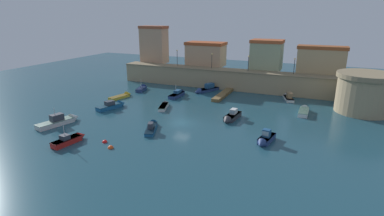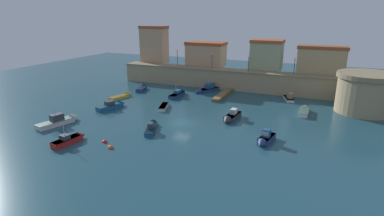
{
  "view_description": "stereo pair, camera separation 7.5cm",
  "coord_description": "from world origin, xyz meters",
  "px_view_note": "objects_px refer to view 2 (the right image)",
  "views": [
    {
      "loc": [
        19.65,
        -41.22,
        16.58
      ],
      "look_at": [
        0.0,
        4.17,
        1.26
      ],
      "focal_mm": 28.45,
      "sensor_mm": 36.0,
      "label": 1
    },
    {
      "loc": [
        19.72,
        -41.19,
        16.58
      ],
      "look_at": [
        0.0,
        4.17,
        1.26
      ],
      "focal_mm": 28.45,
      "sensor_mm": 36.0,
      "label": 2
    }
  ],
  "objects_px": {
    "mooring_buoy_1": "(111,148)",
    "moored_boat_2": "(123,96)",
    "mooring_buoy_0": "(105,142)",
    "moored_boat_6": "(164,105)",
    "quay_lamp_2": "(249,61)",
    "moored_boat_9": "(143,88)",
    "quay_lamp_0": "(177,55)",
    "quay_lamp_1": "(212,58)",
    "moored_boat_4": "(231,117)",
    "moored_boat_5": "(206,89)",
    "moored_boat_8": "(152,126)",
    "moored_boat_11": "(265,139)",
    "quay_lamp_3": "(295,64)",
    "moored_boat_10": "(113,105)",
    "moored_boat_0": "(70,139)",
    "moored_boat_12": "(179,94)",
    "moored_boat_7": "(61,121)",
    "fortress_tower": "(365,93)",
    "moored_boat_1": "(304,111)",
    "moored_boat_3": "(288,97)"
  },
  "relations": [
    {
      "from": "fortress_tower",
      "to": "quay_lamp_2",
      "type": "xyz_separation_m",
      "value": [
        -22.4,
        7.83,
        3.16
      ]
    },
    {
      "from": "quay_lamp_2",
      "to": "moored_boat_7",
      "type": "distance_m",
      "value": 40.29
    },
    {
      "from": "moored_boat_7",
      "to": "quay_lamp_1",
      "type": "bearing_deg",
      "value": -7.39
    },
    {
      "from": "moored_boat_1",
      "to": "moored_boat_5",
      "type": "bearing_deg",
      "value": 70.99
    },
    {
      "from": "moored_boat_1",
      "to": "mooring_buoy_1",
      "type": "relative_size",
      "value": 7.88
    },
    {
      "from": "quay_lamp_2",
      "to": "moored_boat_10",
      "type": "height_order",
      "value": "quay_lamp_2"
    },
    {
      "from": "moored_boat_10",
      "to": "mooring_buoy_0",
      "type": "distance_m",
      "value": 16.0
    },
    {
      "from": "moored_boat_5",
      "to": "moored_boat_9",
      "type": "xyz_separation_m",
      "value": [
        -13.92,
        -4.14,
        -0.13
      ]
    },
    {
      "from": "moored_boat_3",
      "to": "moored_boat_10",
      "type": "bearing_deg",
      "value": 105.32
    },
    {
      "from": "fortress_tower",
      "to": "moored_boat_8",
      "type": "relative_size",
      "value": 1.51
    },
    {
      "from": "quay_lamp_1",
      "to": "moored_boat_5",
      "type": "xyz_separation_m",
      "value": [
        0.39,
        -4.8,
        -6.28
      ]
    },
    {
      "from": "moored_boat_11",
      "to": "moored_boat_12",
      "type": "distance_m",
      "value": 27.67
    },
    {
      "from": "quay_lamp_3",
      "to": "moored_boat_8",
      "type": "height_order",
      "value": "quay_lamp_3"
    },
    {
      "from": "quay_lamp_0",
      "to": "quay_lamp_1",
      "type": "height_order",
      "value": "quay_lamp_0"
    },
    {
      "from": "moored_boat_4",
      "to": "mooring_buoy_0",
      "type": "relative_size",
      "value": 8.12
    },
    {
      "from": "moored_boat_6",
      "to": "moored_boat_7",
      "type": "xyz_separation_m",
      "value": [
        -10.68,
        -14.36,
        0.2
      ]
    },
    {
      "from": "mooring_buoy_0",
      "to": "moored_boat_5",
      "type": "bearing_deg",
      "value": 85.64
    },
    {
      "from": "fortress_tower",
      "to": "mooring_buoy_0",
      "type": "bearing_deg",
      "value": -139.0
    },
    {
      "from": "quay_lamp_1",
      "to": "moored_boat_5",
      "type": "height_order",
      "value": "quay_lamp_1"
    },
    {
      "from": "quay_lamp_2",
      "to": "moored_boat_11",
      "type": "relative_size",
      "value": 0.73
    },
    {
      "from": "mooring_buoy_1",
      "to": "moored_boat_11",
      "type": "bearing_deg",
      "value": 28.18
    },
    {
      "from": "quay_lamp_3",
      "to": "mooring_buoy_0",
      "type": "height_order",
      "value": "quay_lamp_3"
    },
    {
      "from": "quay_lamp_1",
      "to": "moored_boat_8",
      "type": "distance_m",
      "value": 30.16
    },
    {
      "from": "moored_boat_10",
      "to": "moored_boat_11",
      "type": "height_order",
      "value": "moored_boat_10"
    },
    {
      "from": "moored_boat_12",
      "to": "mooring_buoy_0",
      "type": "height_order",
      "value": "moored_boat_12"
    },
    {
      "from": "fortress_tower",
      "to": "moored_boat_1",
      "type": "xyz_separation_m",
      "value": [
        -9.32,
        -4.38,
        -3.16
      ]
    },
    {
      "from": "moored_boat_0",
      "to": "moored_boat_12",
      "type": "distance_m",
      "value": 28.0
    },
    {
      "from": "quay_lamp_0",
      "to": "moored_boat_4",
      "type": "relative_size",
      "value": 0.7
    },
    {
      "from": "quay_lamp_1",
      "to": "moored_boat_3",
      "type": "relative_size",
      "value": 0.63
    },
    {
      "from": "quay_lamp_2",
      "to": "moored_boat_2",
      "type": "xyz_separation_m",
      "value": [
        -22.3,
        -16.1,
        -6.45
      ]
    },
    {
      "from": "moored_boat_9",
      "to": "moored_boat_12",
      "type": "bearing_deg",
      "value": -114.59
    },
    {
      "from": "quay_lamp_1",
      "to": "moored_boat_6",
      "type": "relative_size",
      "value": 0.62
    },
    {
      "from": "moored_boat_8",
      "to": "moored_boat_9",
      "type": "relative_size",
      "value": 1.21
    },
    {
      "from": "quay_lamp_3",
      "to": "mooring_buoy_1",
      "type": "distance_m",
      "value": 42.57
    },
    {
      "from": "mooring_buoy_0",
      "to": "moored_boat_6",
      "type": "bearing_deg",
      "value": 91.1
    },
    {
      "from": "quay_lamp_1",
      "to": "moored_boat_6",
      "type": "xyz_separation_m",
      "value": [
        -2.37,
        -19.05,
        -6.44
      ]
    },
    {
      "from": "quay_lamp_3",
      "to": "moored_boat_10",
      "type": "bearing_deg",
      "value": -141.49
    },
    {
      "from": "quay_lamp_2",
      "to": "moored_boat_9",
      "type": "distance_m",
      "value": 24.7
    },
    {
      "from": "moored_boat_2",
      "to": "moored_boat_4",
      "type": "bearing_deg",
      "value": -88.14
    },
    {
      "from": "moored_boat_9",
      "to": "mooring_buoy_0",
      "type": "distance_m",
      "value": 29.93
    },
    {
      "from": "quay_lamp_1",
      "to": "quay_lamp_3",
      "type": "distance_m",
      "value": 18.32
    },
    {
      "from": "mooring_buoy_0",
      "to": "moored_boat_7",
      "type": "bearing_deg",
      "value": 164.01
    },
    {
      "from": "moored_boat_8",
      "to": "moored_boat_9",
      "type": "xyz_separation_m",
      "value": [
        -14.66,
        20.52,
        0.0
      ]
    },
    {
      "from": "quay_lamp_3",
      "to": "moored_boat_1",
      "type": "height_order",
      "value": "quay_lamp_3"
    },
    {
      "from": "moored_boat_1",
      "to": "mooring_buoy_0",
      "type": "xyz_separation_m",
      "value": [
        -23.73,
        -24.35,
        -0.39
      ]
    },
    {
      "from": "moored_boat_1",
      "to": "moored_boat_9",
      "type": "distance_m",
      "value": 35.38
    },
    {
      "from": "mooring_buoy_1",
      "to": "moored_boat_2",
      "type": "bearing_deg",
      "value": 122.06
    },
    {
      "from": "quay_lamp_3",
      "to": "moored_boat_9",
      "type": "xyz_separation_m",
      "value": [
        -31.86,
        -8.94,
        -6.34
      ]
    },
    {
      "from": "quay_lamp_0",
      "to": "moored_boat_5",
      "type": "relative_size",
      "value": 0.54
    },
    {
      "from": "moored_boat_5",
      "to": "moored_boat_11",
      "type": "height_order",
      "value": "moored_boat_5"
    }
  ]
}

